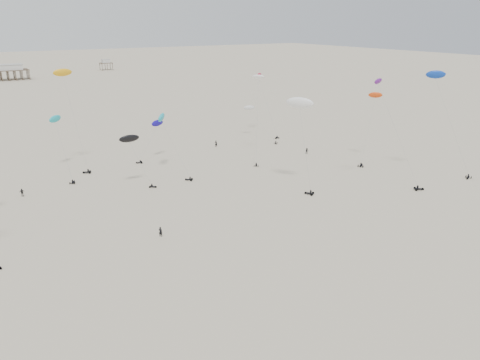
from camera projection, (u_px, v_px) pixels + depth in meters
ground_plane at (90, 118)px, 183.58m from camera, size 900.00×900.00×0.00m
pavilion_main at (11, 73)px, 297.89m from camera, size 21.00×13.00×9.80m
pavilion_small at (106, 65)px, 357.06m from camera, size 9.00×7.00×8.00m
rig_1 at (258, 106)px, 125.27m from camera, size 8.93×11.43×23.43m
rig_2 at (154, 131)px, 126.95m from camera, size 9.60×4.07×11.45m
rig_3 at (256, 116)px, 150.62m from camera, size 4.05×15.69×15.77m
rig_4 at (133, 146)px, 105.54m from camera, size 6.88×5.70×12.47m
rig_5 at (369, 124)px, 122.95m from camera, size 9.67×6.23×18.74m
rig_7 at (69, 97)px, 115.46m from camera, size 5.24×9.37×25.48m
rig_8 at (400, 137)px, 104.20m from camera, size 9.42×11.47×25.17m
rig_9 at (262, 86)px, 153.59m from camera, size 4.39×13.18×20.92m
rig_10 at (444, 99)px, 110.14m from camera, size 9.97×11.23×26.01m
rig_12 at (301, 113)px, 102.45m from camera, size 5.44×10.56×20.88m
rig_13 at (59, 132)px, 116.05m from camera, size 4.22×17.24×18.26m
rig_14 at (166, 127)px, 114.98m from camera, size 5.24×14.31×16.35m
spectator_0 at (161, 236)px, 83.45m from camera, size 0.95×0.93×2.18m
spectator_1 at (307, 154)px, 134.83m from camera, size 1.11×1.01×1.97m
spectator_2 at (23, 196)px, 102.30m from camera, size 1.33×0.81×2.13m
spectator_3 at (216, 147)px, 142.19m from camera, size 1.00×1.01×2.32m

